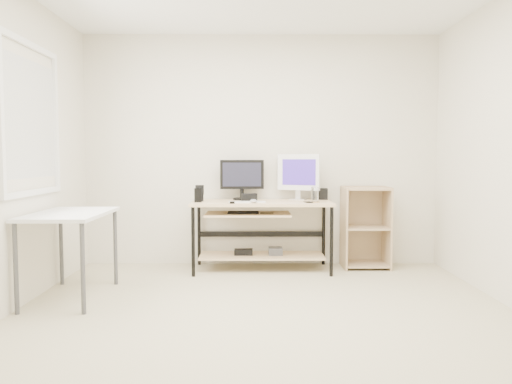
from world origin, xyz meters
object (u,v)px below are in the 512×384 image
object	(u,v)px
white_imac	(299,173)
shelf_unit	(365,227)
desk	(259,221)
audio_controller	(198,195)
black_monitor	(242,177)
side_table	(70,221)

from	to	relation	value
white_imac	shelf_unit	bearing A→B (deg)	19.79
shelf_unit	desk	bearing A→B (deg)	-172.23
shelf_unit	audio_controller	world-z (taller)	shelf_unit
audio_controller	shelf_unit	bearing A→B (deg)	-4.31
black_monitor	audio_controller	xyz separation A→B (m)	(-0.46, -0.30, -0.18)
desk	black_monitor	distance (m)	0.55
side_table	black_monitor	world-z (taller)	black_monitor
desk	audio_controller	size ratio (longest dim) A/B	10.07
desk	black_monitor	world-z (taller)	black_monitor
shelf_unit	white_imac	xyz separation A→B (m)	(-0.74, 0.02, 0.59)
shelf_unit	black_monitor	size ratio (longest dim) A/B	1.84
shelf_unit	black_monitor	distance (m)	1.48
desk	side_table	xyz separation A→B (m)	(-1.65, -1.06, 0.13)
audio_controller	desk	bearing A→B (deg)	-3.74
side_table	white_imac	world-z (taller)	white_imac
shelf_unit	black_monitor	xyz separation A→B (m)	(-1.37, 0.04, 0.55)
desk	white_imac	distance (m)	0.69
desk	shelf_unit	bearing A→B (deg)	7.77
black_monitor	audio_controller	bearing A→B (deg)	-149.69
white_imac	side_table	bearing A→B (deg)	-127.56
desk	black_monitor	xyz separation A→B (m)	(-0.19, 0.21, 0.47)
side_table	shelf_unit	bearing A→B (deg)	23.33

